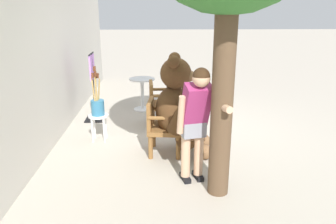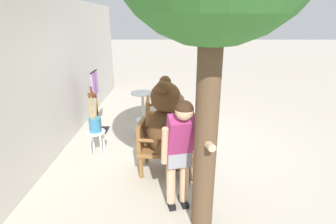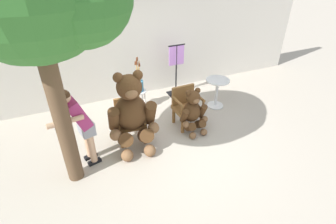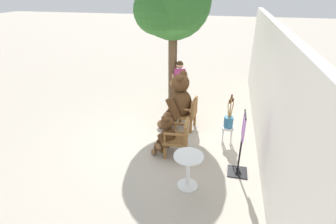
{
  "view_description": "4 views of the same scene",
  "coord_description": "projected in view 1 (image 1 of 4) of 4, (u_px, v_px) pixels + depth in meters",
  "views": [
    {
      "loc": [
        -5.41,
        0.63,
        2.2
      ],
      "look_at": [
        -0.25,
        0.43,
        0.55
      ],
      "focal_mm": 35.0,
      "sensor_mm": 36.0,
      "label": 1
    },
    {
      "loc": [
        -4.45,
        0.26,
        2.38
      ],
      "look_at": [
        0.01,
        0.29,
        0.8
      ],
      "focal_mm": 28.0,
      "sensor_mm": 36.0,
      "label": 2
    },
    {
      "loc": [
        -1.68,
        -3.75,
        3.39
      ],
      "look_at": [
        0.02,
        0.12,
        0.7
      ],
      "focal_mm": 28.0,
      "sensor_mm": 36.0,
      "label": 3
    },
    {
      "loc": [
        5.6,
        1.45,
        3.53
      ],
      "look_at": [
        0.08,
        0.17,
        0.77
      ],
      "focal_mm": 28.0,
      "sensor_mm": 36.0,
      "label": 4
    }
  ],
  "objects": [
    {
      "name": "teddy_bear_small",
      "position": [
        175.0,
        101.0,
        6.3
      ],
      "size": [
        0.59,
        0.56,
        0.98
      ],
      "color": "#4C3019",
      "rests_on": "ground"
    },
    {
      "name": "white_stool",
      "position": [
        99.0,
        121.0,
        5.6
      ],
      "size": [
        0.34,
        0.34,
        0.46
      ],
      "color": "white",
      "rests_on": "ground"
    },
    {
      "name": "round_side_table",
      "position": [
        142.0,
        91.0,
        7.26
      ],
      "size": [
        0.56,
        0.56,
        0.72
      ],
      "color": "silver",
      "rests_on": "ground"
    },
    {
      "name": "ground_plane",
      "position": [
        191.0,
        137.0,
        5.85
      ],
      "size": [
        60.0,
        60.0,
        0.0
      ],
      "primitive_type": "plane",
      "color": "#B2A899"
    },
    {
      "name": "person_visitor",
      "position": [
        196.0,
        116.0,
        4.05
      ],
      "size": [
        0.72,
        0.6,
        1.55
      ],
      "color": "black",
      "rests_on": "ground"
    },
    {
      "name": "clothing_display_stand",
      "position": [
        93.0,
        86.0,
        6.52
      ],
      "size": [
        0.44,
        0.4,
        1.36
      ],
      "color": "black",
      "rests_on": "ground"
    },
    {
      "name": "teddy_bear_large",
      "position": [
        179.0,
        106.0,
        4.99
      ],
      "size": [
        0.95,
        0.92,
        1.56
      ],
      "color": "#4C3019",
      "rests_on": "ground"
    },
    {
      "name": "back_wall",
      "position": [
        47.0,
        59.0,
        5.33
      ],
      "size": [
        10.0,
        0.16,
        2.8
      ],
      "primitive_type": "cube",
      "color": "beige",
      "rests_on": "ground"
    },
    {
      "name": "wooden_chair_left",
      "position": [
        161.0,
        125.0,
        5.08
      ],
      "size": [
        0.61,
        0.57,
        0.86
      ],
      "color": "brown",
      "rests_on": "ground"
    },
    {
      "name": "wooden_chair_right",
      "position": [
        160.0,
        102.0,
        6.3
      ],
      "size": [
        0.58,
        0.54,
        0.86
      ],
      "color": "brown",
      "rests_on": "ground"
    },
    {
      "name": "brush_bucket",
      "position": [
        98.0,
        105.0,
        5.51
      ],
      "size": [
        0.22,
        0.22,
        0.84
      ],
      "color": "teal",
      "rests_on": "white_stool"
    }
  ]
}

